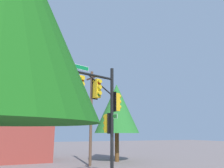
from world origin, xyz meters
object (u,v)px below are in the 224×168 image
(utility_pole, at_px, (91,115))
(brick_building, at_px, (20,117))
(tree_mid, at_px, (117,108))
(signal_pole_assembly, at_px, (97,102))

(utility_pole, bearing_deg, brick_building, -44.43)
(tree_mid, xyz_separation_m, brick_building, (9.26, -3.97, -0.88))
(signal_pole_assembly, relative_size, utility_pole, 0.80)
(signal_pole_assembly, bearing_deg, tree_mid, -120.13)
(signal_pole_assembly, height_order, tree_mid, tree_mid)
(utility_pole, bearing_deg, signal_pole_assembly, 75.74)
(brick_building, bearing_deg, signal_pole_assembly, 108.06)
(signal_pole_assembly, distance_m, brick_building, 13.42)
(signal_pole_assembly, xyz_separation_m, brick_building, (4.16, -12.76, -0.12))
(utility_pole, relative_size, tree_mid, 1.07)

